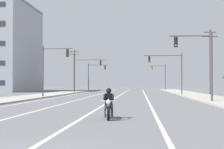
{
  "coord_description": "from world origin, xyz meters",
  "views": [
    {
      "loc": [
        2.64,
        -7.37,
        1.67
      ],
      "look_at": [
        0.47,
        22.09,
        2.39
      ],
      "focal_mm": 59.8,
      "sensor_mm": 36.0,
      "label": 1
    }
  ],
  "objects_px": {
    "traffic_signal_mid_right": "(170,67)",
    "utility_pole_left_far": "(74,69)",
    "motorcycle_with_rider": "(109,106)",
    "traffic_signal_far_right": "(161,74)",
    "traffic_signal_near_left": "(51,64)",
    "traffic_signal_far_left": "(94,73)",
    "traffic_signal_mid_left": "(83,70)",
    "utility_pole_right_far": "(210,60)",
    "traffic_signal_near_right": "(200,57)"
  },
  "relations": [
    {
      "from": "traffic_signal_mid_right",
      "to": "utility_pole_left_far",
      "type": "xyz_separation_m",
      "value": [
        -20.24,
        33.2,
        1.13
      ]
    },
    {
      "from": "motorcycle_with_rider",
      "to": "traffic_signal_mid_right",
      "type": "height_order",
      "value": "traffic_signal_mid_right"
    },
    {
      "from": "traffic_signal_far_right",
      "to": "motorcycle_with_rider",
      "type": "bearing_deg",
      "value": -95.26
    },
    {
      "from": "traffic_signal_near_left",
      "to": "traffic_signal_mid_right",
      "type": "distance_m",
      "value": 19.24
    },
    {
      "from": "traffic_signal_near_left",
      "to": "traffic_signal_far_left",
      "type": "height_order",
      "value": "same"
    },
    {
      "from": "traffic_signal_mid_right",
      "to": "traffic_signal_far_left",
      "type": "distance_m",
      "value": 31.3
    },
    {
      "from": "traffic_signal_mid_right",
      "to": "traffic_signal_far_right",
      "type": "bearing_deg",
      "value": 89.19
    },
    {
      "from": "traffic_signal_near_left",
      "to": "traffic_signal_mid_left",
      "type": "distance_m",
      "value": 21.27
    },
    {
      "from": "traffic_signal_mid_left",
      "to": "utility_pole_right_far",
      "type": "relative_size",
      "value": 0.62
    },
    {
      "from": "traffic_signal_mid_right",
      "to": "traffic_signal_mid_left",
      "type": "relative_size",
      "value": 1.0
    },
    {
      "from": "traffic_signal_far_right",
      "to": "traffic_signal_far_left",
      "type": "bearing_deg",
      "value": -161.81
    },
    {
      "from": "traffic_signal_mid_right",
      "to": "traffic_signal_far_left",
      "type": "height_order",
      "value": "same"
    },
    {
      "from": "traffic_signal_near_right",
      "to": "traffic_signal_far_right",
      "type": "xyz_separation_m",
      "value": [
        -0.21,
        55.38,
        -0.0
      ]
    },
    {
      "from": "motorcycle_with_rider",
      "to": "traffic_signal_near_right",
      "type": "relative_size",
      "value": 0.35
    },
    {
      "from": "traffic_signal_mid_left",
      "to": "utility_pole_right_far",
      "type": "distance_m",
      "value": 21.96
    },
    {
      "from": "traffic_signal_near_left",
      "to": "utility_pole_right_far",
      "type": "bearing_deg",
      "value": 33.55
    },
    {
      "from": "traffic_signal_far_left",
      "to": "motorcycle_with_rider",
      "type": "bearing_deg",
      "value": -82.43
    },
    {
      "from": "traffic_signal_near_right",
      "to": "traffic_signal_far_right",
      "type": "bearing_deg",
      "value": 90.22
    },
    {
      "from": "motorcycle_with_rider",
      "to": "traffic_signal_far_right",
      "type": "bearing_deg",
      "value": 84.74
    },
    {
      "from": "traffic_signal_near_right",
      "to": "traffic_signal_far_left",
      "type": "xyz_separation_m",
      "value": [
        -15.46,
        50.38,
        0.05
      ]
    },
    {
      "from": "traffic_signal_mid_left",
      "to": "traffic_signal_near_left",
      "type": "bearing_deg",
      "value": -91.8
    },
    {
      "from": "motorcycle_with_rider",
      "to": "traffic_signal_far_left",
      "type": "height_order",
      "value": "traffic_signal_far_left"
    },
    {
      "from": "utility_pole_right_far",
      "to": "traffic_signal_near_left",
      "type": "bearing_deg",
      "value": -146.45
    },
    {
      "from": "traffic_signal_near_right",
      "to": "traffic_signal_mid_right",
      "type": "xyz_separation_m",
      "value": [
        -0.68,
        22.79,
        0.12
      ]
    },
    {
      "from": "motorcycle_with_rider",
      "to": "traffic_signal_far_left",
      "type": "bearing_deg",
      "value": 97.57
    },
    {
      "from": "traffic_signal_mid_left",
      "to": "traffic_signal_far_left",
      "type": "xyz_separation_m",
      "value": [
        -0.3,
        18.19,
        -0.07
      ]
    },
    {
      "from": "motorcycle_with_rider",
      "to": "traffic_signal_near_right",
      "type": "xyz_separation_m",
      "value": [
        6.73,
        15.31,
        3.44
      ]
    },
    {
      "from": "motorcycle_with_rider",
      "to": "traffic_signal_mid_right",
      "type": "xyz_separation_m",
      "value": [
        6.05,
        38.1,
        3.56
      ]
    },
    {
      "from": "traffic_signal_mid_right",
      "to": "utility_pole_left_far",
      "type": "height_order",
      "value": "utility_pole_left_far"
    },
    {
      "from": "traffic_signal_mid_left",
      "to": "utility_pole_right_far",
      "type": "height_order",
      "value": "utility_pole_right_far"
    },
    {
      "from": "traffic_signal_far_right",
      "to": "traffic_signal_mid_right",
      "type": "bearing_deg",
      "value": -90.81
    },
    {
      "from": "traffic_signal_far_right",
      "to": "utility_pole_left_far",
      "type": "relative_size",
      "value": 0.63
    },
    {
      "from": "traffic_signal_far_right",
      "to": "traffic_signal_far_left",
      "type": "relative_size",
      "value": 1.0
    },
    {
      "from": "traffic_signal_mid_right",
      "to": "utility_pole_right_far",
      "type": "distance_m",
      "value": 6.82
    },
    {
      "from": "traffic_signal_near_right",
      "to": "motorcycle_with_rider",
      "type": "bearing_deg",
      "value": -113.72
    },
    {
      "from": "traffic_signal_near_left",
      "to": "traffic_signal_mid_right",
      "type": "bearing_deg",
      "value": 38.04
    },
    {
      "from": "traffic_signal_near_right",
      "to": "traffic_signal_near_left",
      "type": "distance_m",
      "value": 19.24
    },
    {
      "from": "traffic_signal_near_right",
      "to": "traffic_signal_mid_left",
      "type": "bearing_deg",
      "value": 115.21
    },
    {
      "from": "traffic_signal_far_left",
      "to": "utility_pole_right_far",
      "type": "distance_m",
      "value": 32.89
    },
    {
      "from": "traffic_signal_mid_left",
      "to": "traffic_signal_far_left",
      "type": "bearing_deg",
      "value": 90.94
    },
    {
      "from": "motorcycle_with_rider",
      "to": "traffic_signal_near_right",
      "type": "bearing_deg",
      "value": 66.28
    },
    {
      "from": "traffic_signal_mid_right",
      "to": "traffic_signal_mid_left",
      "type": "xyz_separation_m",
      "value": [
        -14.48,
        9.4,
        -0.0
      ]
    },
    {
      "from": "traffic_signal_near_left",
      "to": "utility_pole_right_far",
      "type": "xyz_separation_m",
      "value": [
        21.43,
        14.21,
        1.33
      ]
    },
    {
      "from": "traffic_signal_near_left",
      "to": "traffic_signal_mid_right",
      "type": "xyz_separation_m",
      "value": [
        15.15,
        11.85,
        0.13
      ]
    },
    {
      "from": "utility_pole_left_far",
      "to": "utility_pole_right_far",
      "type": "bearing_deg",
      "value": -49.3
    },
    {
      "from": "traffic_signal_mid_right",
      "to": "motorcycle_with_rider",
      "type": "bearing_deg",
      "value": -99.03
    },
    {
      "from": "utility_pole_left_far",
      "to": "traffic_signal_far_right",
      "type": "bearing_deg",
      "value": -1.67
    },
    {
      "from": "traffic_signal_near_left",
      "to": "traffic_signal_mid_right",
      "type": "relative_size",
      "value": 1.0
    },
    {
      "from": "traffic_signal_mid_left",
      "to": "utility_pole_left_far",
      "type": "distance_m",
      "value": 24.51
    },
    {
      "from": "traffic_signal_mid_left",
      "to": "traffic_signal_far_right",
      "type": "relative_size",
      "value": 1.0
    }
  ]
}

